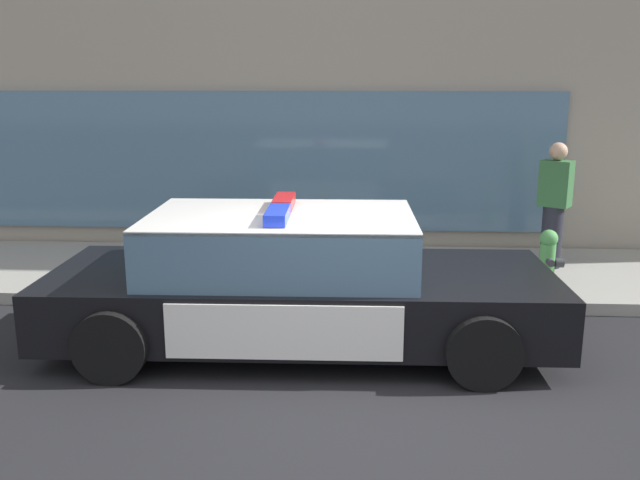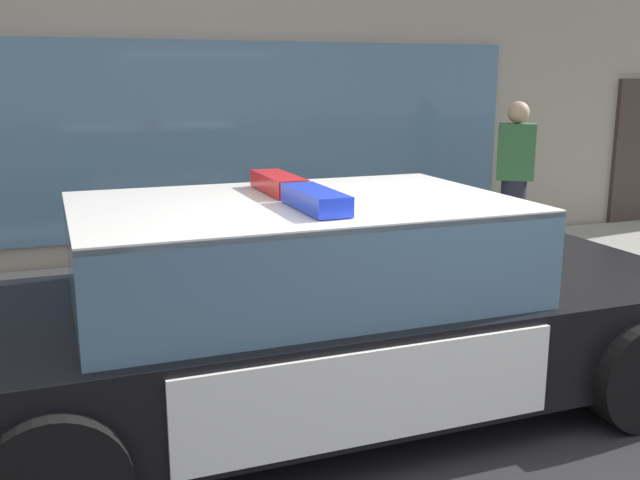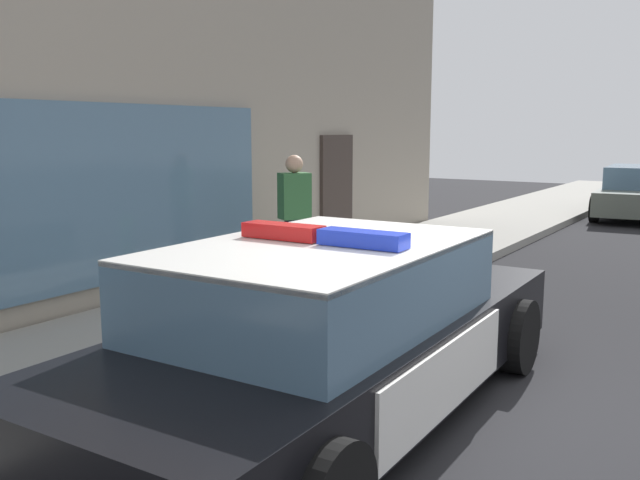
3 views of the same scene
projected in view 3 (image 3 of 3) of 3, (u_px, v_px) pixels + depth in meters
The scene contains 5 objects.
ground at pixel (500, 411), 5.42m from camera, with size 48.00×48.00×0.00m, color black.
sidewalk at pixel (180, 332), 7.27m from camera, with size 48.00×2.65×0.15m, color gray.
police_cruiser at pixel (331, 331), 5.24m from camera, with size 5.10×2.19×1.49m.
fire_hydrant at pixel (342, 266), 8.66m from camera, with size 0.34×0.39×0.73m.
pedestrian_on_sidewalk at pixel (295, 218), 9.32m from camera, with size 0.48×0.44×1.71m.
Camera 3 is at (-5.08, -1.61, 2.20)m, focal length 38.62 mm.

